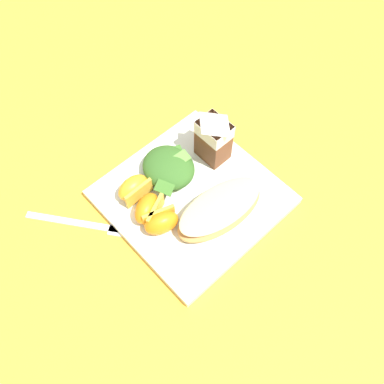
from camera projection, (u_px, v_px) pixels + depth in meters
ground at (192, 199)px, 0.77m from camera, size 3.00×3.00×0.00m
white_plate at (192, 197)px, 0.76m from camera, size 0.28×0.28×0.02m
cheesy_pizza_bread at (220, 209)px, 0.72m from camera, size 0.10×0.18×0.04m
green_salad_pile at (168, 168)px, 0.76m from camera, size 0.10×0.10×0.04m
milk_carton at (214, 135)px, 0.74m from camera, size 0.06×0.04×0.11m
orange_wedge_front at (134, 188)px, 0.74m from camera, size 0.04×0.06×0.04m
orange_wedge_middle at (148, 209)px, 0.71m from camera, size 0.06×0.07×0.04m
orange_wedge_rear at (161, 222)px, 0.70m from camera, size 0.05×0.07×0.04m
metal_fork at (86, 224)px, 0.74m from camera, size 0.16×0.13×0.01m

